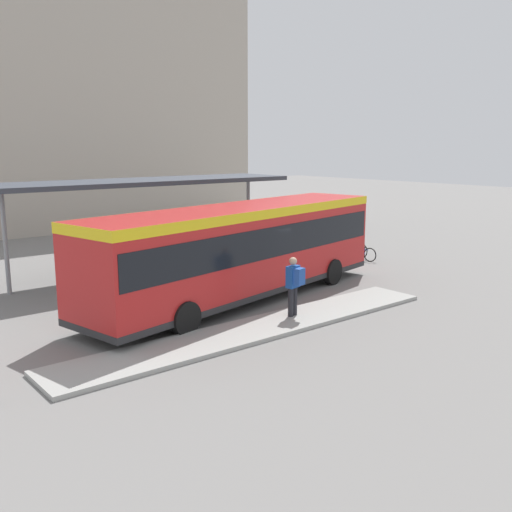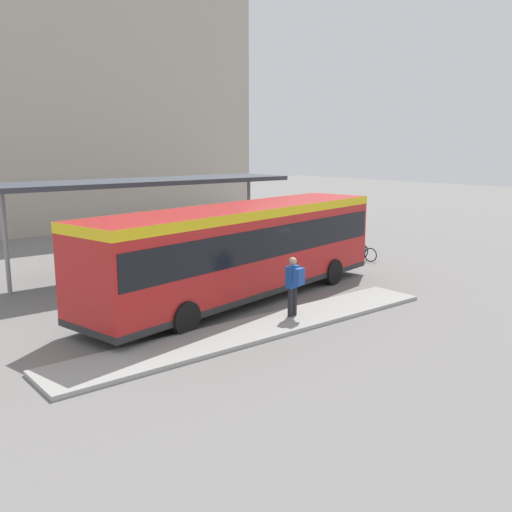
% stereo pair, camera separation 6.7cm
% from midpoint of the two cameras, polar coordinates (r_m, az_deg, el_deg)
% --- Properties ---
extents(ground_plane, '(120.00, 120.00, 0.00)m').
position_cam_midpoint_polar(ground_plane, '(19.66, -1.31, -4.36)').
color(ground_plane, slate).
extents(curb_island, '(12.58, 1.80, 0.12)m').
position_cam_midpoint_polar(curb_island, '(16.43, 0.45, -7.24)').
color(curb_island, '#9E9E99').
rests_on(curb_island, ground_plane).
extents(city_bus, '(12.71, 4.98, 3.21)m').
position_cam_midpoint_polar(city_bus, '(19.26, -1.31, 1.04)').
color(city_bus, red).
rests_on(city_bus, ground_plane).
extents(pedestrian_waiting, '(0.48, 0.53, 1.81)m').
position_cam_midpoint_polar(pedestrian_waiting, '(17.15, 3.92, -2.67)').
color(pedestrian_waiting, '#232328').
rests_on(pedestrian_waiting, curb_island).
extents(bicycle_blue, '(0.48, 1.51, 0.66)m').
position_cam_midpoint_polar(bicycle_blue, '(26.64, 10.64, 0.25)').
color(bicycle_blue, black).
rests_on(bicycle_blue, ground_plane).
extents(bicycle_red, '(0.48, 1.74, 0.75)m').
position_cam_midpoint_polar(bicycle_red, '(27.36, 9.66, 0.66)').
color(bicycle_red, black).
rests_on(bicycle_red, ground_plane).
extents(station_shelter, '(12.84, 3.23, 3.86)m').
position_cam_midpoint_polar(station_shelter, '(23.66, -11.13, 7.19)').
color(station_shelter, '#383D47').
rests_on(station_shelter, ground_plane).
extents(station_building, '(24.88, 13.58, 15.44)m').
position_cam_midpoint_polar(station_building, '(42.69, -20.33, 13.69)').
color(station_building, '#B2A899').
rests_on(station_building, ground_plane).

